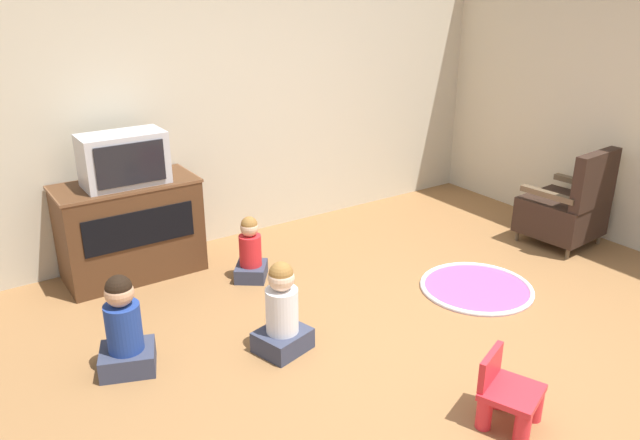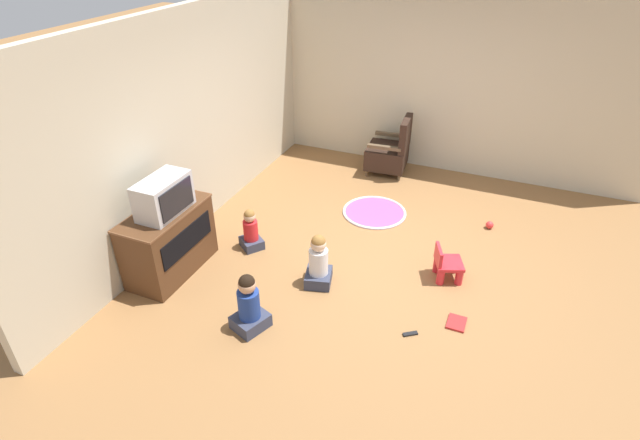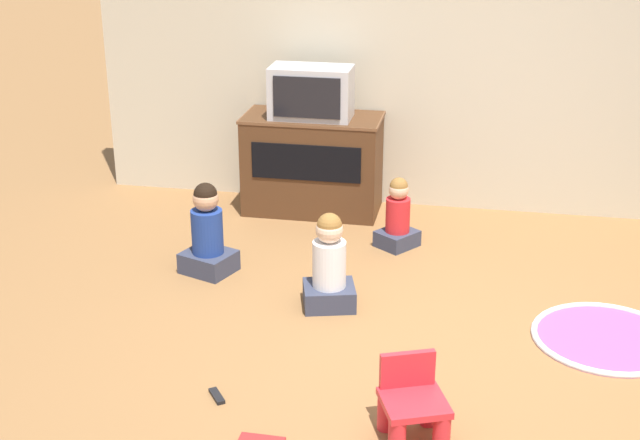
% 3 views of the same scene
% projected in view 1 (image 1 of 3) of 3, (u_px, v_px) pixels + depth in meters
% --- Properties ---
extents(ground_plane, '(30.00, 30.00, 0.00)m').
position_uv_depth(ground_plane, '(427.00, 356.00, 4.05)').
color(ground_plane, olive).
extents(wall_back, '(5.84, 0.12, 2.70)m').
position_uv_depth(wall_back, '(227.00, 91.00, 5.51)').
color(wall_back, beige).
rests_on(wall_back, ground_plane).
extents(tv_cabinet, '(1.10, 0.54, 0.79)m').
position_uv_depth(tv_cabinet, '(130.00, 228.00, 5.02)').
color(tv_cabinet, '#4C2D19').
rests_on(tv_cabinet, ground_plane).
extents(television, '(0.63, 0.35, 0.40)m').
position_uv_depth(television, '(124.00, 159.00, 4.76)').
color(television, '#B7B7BC').
rests_on(television, tv_cabinet).
extents(black_armchair, '(0.65, 0.66, 0.92)m').
position_uv_depth(black_armchair, '(567.00, 209.00, 5.61)').
color(black_armchair, brown).
rests_on(black_armchair, ground_plane).
extents(yellow_kid_chair, '(0.40, 0.39, 0.41)m').
position_uv_depth(yellow_kid_chair, '(508.00, 396.00, 3.39)').
color(yellow_kid_chair, red).
rests_on(yellow_kid_chair, ground_plane).
extents(play_mat, '(0.88, 0.88, 0.04)m').
position_uv_depth(play_mat, '(476.00, 288.00, 4.91)').
color(play_mat, '#A54C8C').
rests_on(play_mat, ground_plane).
extents(child_watching_left, '(0.41, 0.39, 0.65)m').
position_uv_depth(child_watching_left, '(124.00, 330.00, 3.81)').
color(child_watching_left, '#33384C').
rests_on(child_watching_left, ground_plane).
extents(child_watching_center, '(0.35, 0.36, 0.54)m').
position_uv_depth(child_watching_center, '(250.00, 252.00, 5.01)').
color(child_watching_center, '#33384C').
rests_on(child_watching_center, ground_plane).
extents(child_watching_right, '(0.39, 0.36, 0.64)m').
position_uv_depth(child_watching_right, '(282.00, 313.00, 4.02)').
color(child_watching_right, '#33384C').
rests_on(child_watching_right, ground_plane).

